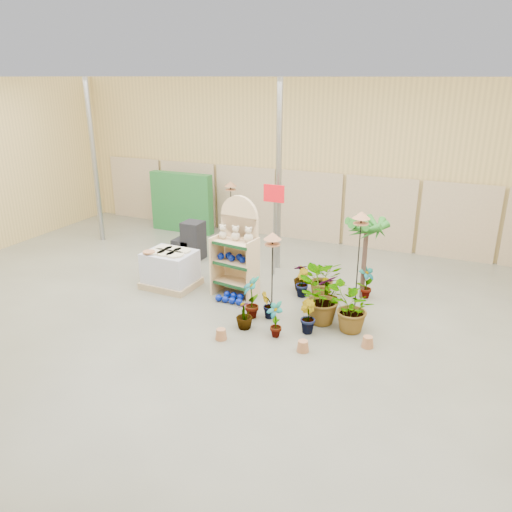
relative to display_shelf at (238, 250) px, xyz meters
The scene contains 25 objects.
room 1.49m from the display_shelf, 74.34° to the right, with size 15.20×12.10×4.70m.
display_shelf is the anchor object (origin of this frame).
teddy_bears 0.39m from the display_shelf, 77.43° to the right, with size 0.79×0.20×0.33m.
gazing_balls_shelf 0.18m from the display_shelf, 90.00° to the right, with size 0.79×0.27×0.15m.
gazing_balls_floor 1.05m from the display_shelf, 82.05° to the right, with size 0.63×0.39×0.15m.
pallet_stack 1.67m from the display_shelf, 167.89° to the right, with size 1.19×1.00×0.86m.
charcoal_planters 2.60m from the display_shelf, 145.16° to the left, with size 0.80×0.50×1.00m.
trellis_stock 4.98m from the display_shelf, 135.83° to the left, with size 2.00×0.30×1.80m, color #1E5C26.
offer_sign 1.41m from the display_shelf, 75.14° to the left, with size 0.50×0.08×2.20m.
bird_table_front 1.56m from the display_shelf, 36.44° to the right, with size 0.34×0.34×1.76m.
bird_table_right 2.77m from the display_shelf, ahead, with size 0.34×0.34×2.11m.
bird_table_back 3.66m from the display_shelf, 118.91° to the left, with size 0.34×0.34×1.76m.
palm 2.76m from the display_shelf, 17.72° to the left, with size 0.70×0.70×1.86m.
potted_plant_0 1.38m from the display_shelf, 52.36° to the right, with size 0.46×0.31×0.88m, color #1E621A.
potted_plant_1 1.60m from the display_shelf, 39.94° to the right, with size 0.31×0.25×0.57m, color #1E621A.
potted_plant_2 2.21m from the display_shelf, 18.25° to the right, with size 0.96×0.83×1.06m, color #1E621A.
potted_plant_3 2.19m from the display_shelf, ahead, with size 0.47×0.47×0.85m, color #1E621A.
potted_plant_4 2.83m from the display_shelf, 17.21° to the left, with size 0.39×0.27×0.75m, color #1E621A.
potted_plant_5 1.55m from the display_shelf, 15.18° to the left, with size 0.34×0.27×0.62m, color #1E621A.
potted_plant_6 1.93m from the display_shelf, 16.17° to the left, with size 0.76×0.66×0.85m, color #1E621A.
potted_plant_7 1.84m from the display_shelf, 60.36° to the right, with size 0.32×0.32×0.57m, color #1E621A.
potted_plant_8 2.24m from the display_shelf, 45.88° to the right, with size 0.36×0.25×0.69m, color #1E621A.
potted_plant_9 2.37m from the display_shelf, 30.08° to the right, with size 0.35×0.28×0.63m, color #1E621A.
potted_plant_10 2.88m from the display_shelf, 16.59° to the right, with size 0.86×0.74×0.95m, color #1E621A.
potted_plant_11 1.56m from the display_shelf, 27.98° to the left, with size 0.35×0.35×0.62m, color #1E621A.
Camera 1 is at (4.23, -7.39, 4.52)m, focal length 35.00 mm.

